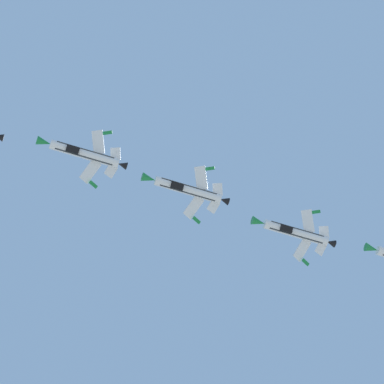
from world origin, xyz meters
TOP-DOWN VIEW (x-y plane):
  - fighter_jet_left_wing at (-16.92, 75.80)m, footprint 15.82×8.12m
  - fighter_jet_right_wing at (1.31, 80.75)m, footprint 15.82×8.45m
  - fighter_jet_left_outer at (21.29, 87.22)m, footprint 15.82×7.84m

SIDE VIEW (x-z plane):
  - fighter_jet_left_outer at x=21.29m, z-range 129.21..136.38m
  - fighter_jet_right_wing at x=1.31m, z-range 130.50..136.93m
  - fighter_jet_left_wing at x=-16.92m, z-range 131.08..137.92m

